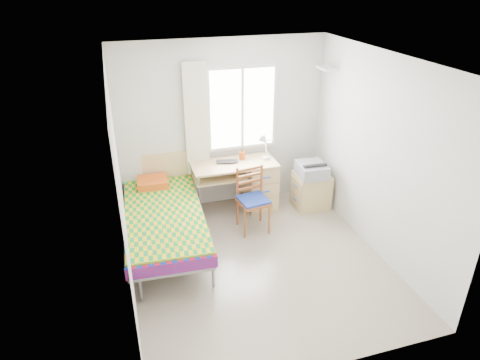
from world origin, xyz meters
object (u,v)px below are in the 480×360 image
at_px(chair, 253,196).
at_px(desk, 255,182).
at_px(bed, 163,215).
at_px(printer, 311,169).
at_px(cabinet, 311,191).

bearing_deg(chair, desk, 59.08).
bearing_deg(bed, printer, 11.41).
bearing_deg(printer, cabinet, 43.04).
distance_m(bed, chair, 1.29).
bearing_deg(desk, cabinet, -16.31).
bearing_deg(cabinet, chair, -162.33).
distance_m(chair, cabinet, 1.16).
relative_size(bed, chair, 2.39).
bearing_deg(chair, printer, 6.91).
bearing_deg(printer, bed, -168.01).
distance_m(desk, chair, 0.63).
relative_size(desk, chair, 1.37).
height_order(chair, printer, chair).
xyz_separation_m(bed, desk, (1.53, 0.63, -0.03)).
relative_size(chair, printer, 1.88).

